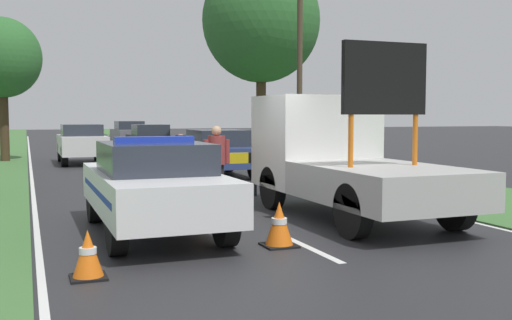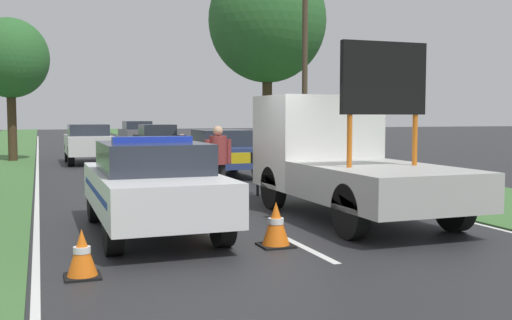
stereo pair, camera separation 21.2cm
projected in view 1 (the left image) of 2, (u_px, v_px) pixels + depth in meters
ground_plane at (253, 222)px, 11.10m from camera, size 160.00×160.00×0.00m
lane_markings at (118, 159)px, 27.42m from camera, size 7.63×66.52×0.01m
grass_verge_right at (226, 152)px, 31.87m from camera, size 4.31×120.00×0.03m
police_car at (153, 185)px, 9.96m from camera, size 1.86×4.67×1.62m
work_truck at (339, 156)px, 11.94m from camera, size 2.24×5.29×3.23m
road_barrier at (209, 161)px, 14.24m from camera, size 2.97×0.08×1.07m
police_officer at (181, 164)px, 12.85m from camera, size 0.56×0.36×1.57m
pedestrian_civilian at (217, 158)px, 13.52m from camera, size 0.62×0.40×1.74m
traffic_cone_near_police at (195, 195)px, 12.26m from camera, size 0.50×0.50×0.69m
traffic_cone_centre_front at (279, 224)px, 8.98m from camera, size 0.49×0.49×0.68m
traffic_cone_near_truck at (88, 254)px, 7.21m from camera, size 0.43×0.43×0.60m
queued_car_hatch_blue at (217, 152)px, 19.58m from camera, size 1.88×4.13×1.51m
queued_car_van_white at (82, 143)px, 24.57m from camera, size 1.76×4.23×1.61m
queued_car_sedan_black at (150, 138)px, 30.86m from camera, size 1.88×4.07×1.51m
queued_car_suv_grey at (129, 134)px, 36.03m from camera, size 1.72×4.30×1.64m
roadside_tree_near_left at (2, 58)px, 25.35m from camera, size 3.24×3.24×6.13m
roadside_tree_mid_left at (261, 21)px, 26.19m from camera, size 5.16×5.16×8.84m
utility_pole at (300, 42)px, 21.44m from camera, size 1.20×0.20×8.96m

